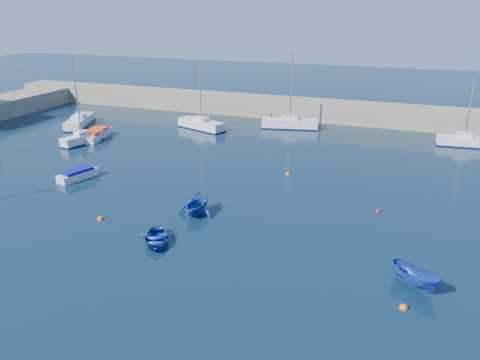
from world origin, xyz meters
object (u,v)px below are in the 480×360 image
(dinghy_left, at_px, (197,204))
(motorboat_1, at_px, (78,174))
(sailboat_7, at_px, (464,141))
(dinghy_right, at_px, (415,277))
(sailboat_4, at_px, (80,121))
(sailboat_6, at_px, (290,123))
(dinghy_center, at_px, (156,239))
(motorboat_2, at_px, (95,134))
(sailboat_5, at_px, (201,124))
(sailboat_3, at_px, (82,139))

(dinghy_left, bearing_deg, motorboat_1, 169.31)
(sailboat_7, bearing_deg, dinghy_right, 166.73)
(sailboat_4, height_order, sailboat_6, sailboat_6)
(sailboat_4, xyz_separation_m, dinghy_center, (26.20, -25.37, -0.26))
(sailboat_4, bearing_deg, dinghy_center, -65.07)
(sailboat_7, xyz_separation_m, motorboat_2, (-41.25, -11.88, -0.11))
(sailboat_5, distance_m, motorboat_2, 13.20)
(motorboat_2, xyz_separation_m, dinghy_center, (20.19, -20.64, -0.18))
(sailboat_5, height_order, dinghy_center, sailboat_5)
(sailboat_7, relative_size, dinghy_center, 2.33)
(motorboat_1, relative_size, motorboat_2, 0.70)
(sailboat_7, bearing_deg, dinghy_center, 142.09)
(motorboat_1, bearing_deg, sailboat_5, 98.81)
(motorboat_1, bearing_deg, sailboat_3, 143.07)
(dinghy_right, bearing_deg, dinghy_left, 108.66)
(sailboat_3, distance_m, sailboat_7, 43.75)
(sailboat_4, distance_m, dinghy_center, 36.47)
(motorboat_2, bearing_deg, dinghy_left, -48.63)
(sailboat_4, relative_size, dinghy_left, 2.83)
(sailboat_6, xyz_separation_m, dinghy_left, (0.14, -28.51, 0.22))
(sailboat_6, bearing_deg, sailboat_4, 95.34)
(motorboat_1, relative_size, dinghy_center, 1.19)
(sailboat_5, relative_size, dinghy_left, 2.67)
(dinghy_right, bearing_deg, sailboat_7, 26.70)
(sailboat_5, bearing_deg, sailboat_3, 156.78)
(dinghy_left, bearing_deg, sailboat_5, 116.78)
(dinghy_center, bearing_deg, sailboat_6, 62.79)
(motorboat_1, bearing_deg, dinghy_center, -16.09)
(sailboat_5, relative_size, sailboat_7, 1.15)
(sailboat_5, bearing_deg, sailboat_7, -64.20)
(sailboat_3, distance_m, sailboat_6, 25.82)
(sailboat_3, bearing_deg, motorboat_2, 99.08)
(dinghy_center, height_order, dinghy_right, dinghy_right)
(sailboat_6, relative_size, dinghy_right, 3.04)
(sailboat_4, distance_m, motorboat_2, 7.65)
(sailboat_4, bearing_deg, sailboat_3, -71.06)
(dinghy_right, bearing_deg, sailboat_6, 60.76)
(sailboat_3, relative_size, motorboat_2, 1.23)
(sailboat_4, relative_size, dinghy_right, 3.03)
(sailboat_5, relative_size, dinghy_right, 2.86)
(motorboat_1, bearing_deg, motorboat_2, 137.09)
(sailboat_6, xyz_separation_m, dinghy_center, (-0.39, -33.77, -0.32))
(dinghy_left, bearing_deg, sailboat_6, 93.00)
(sailboat_4, bearing_deg, sailboat_6, -3.47)
(sailboat_7, bearing_deg, motorboat_2, 101.08)
(sailboat_5, bearing_deg, dinghy_center, -140.99)
(motorboat_2, bearing_deg, motorboat_1, -71.80)
(sailboat_4, distance_m, sailboat_5, 16.48)
(sailboat_5, xyz_separation_m, motorboat_1, (-2.94, -20.74, -0.22))
(sailboat_3, bearing_deg, sailboat_7, 31.68)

